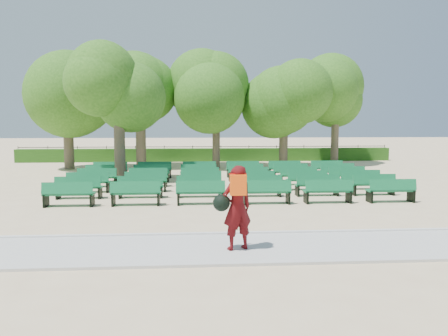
% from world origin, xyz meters
% --- Properties ---
extents(ground, '(120.00, 120.00, 0.00)m').
position_xyz_m(ground, '(0.00, 0.00, 0.00)').
color(ground, '#D2B78B').
extents(paving, '(30.00, 2.20, 0.06)m').
position_xyz_m(paving, '(0.00, -7.40, 0.03)').
color(paving, '#BABAB5').
rests_on(paving, ground).
extents(curb, '(30.00, 0.12, 0.10)m').
position_xyz_m(curb, '(0.00, -6.25, 0.05)').
color(curb, silver).
rests_on(curb, ground).
extents(hedge, '(26.00, 0.70, 0.90)m').
position_xyz_m(hedge, '(0.00, 14.00, 0.45)').
color(hedge, '#245315').
rests_on(hedge, ground).
extents(fence, '(26.00, 0.10, 1.02)m').
position_xyz_m(fence, '(0.00, 14.40, 0.00)').
color(fence, black).
rests_on(fence, ground).
extents(tree_line, '(21.80, 6.80, 7.04)m').
position_xyz_m(tree_line, '(0.00, 10.00, 0.00)').
color(tree_line, '#376E1D').
rests_on(tree_line, ground).
extents(bench_array, '(1.63, 0.53, 1.02)m').
position_xyz_m(bench_array, '(0.36, 1.44, 0.08)').
color(bench_array, '#12693A').
rests_on(bench_array, ground).
extents(tree_among, '(3.91, 3.91, 5.71)m').
position_xyz_m(tree_among, '(-4.24, 3.20, 3.92)').
color(tree_among, brown).
rests_on(tree_among, ground).
extents(person, '(0.89, 0.63, 1.79)m').
position_xyz_m(person, '(-0.09, -7.57, 0.98)').
color(person, '#4B0A0D').
rests_on(person, ground).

